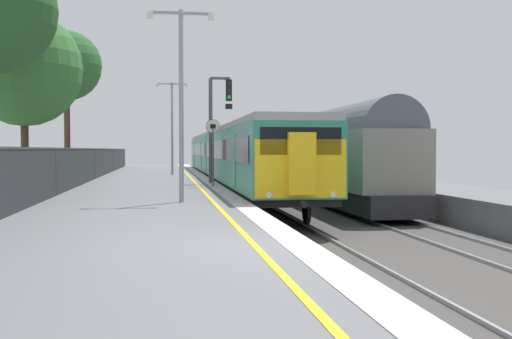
{
  "coord_description": "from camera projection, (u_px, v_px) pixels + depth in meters",
  "views": [
    {
      "loc": [
        -1.81,
        -9.94,
        1.58
      ],
      "look_at": [
        1.22,
        10.29,
        0.91
      ],
      "focal_mm": 43.24,
      "sensor_mm": 36.0,
      "label": 1
    }
  ],
  "objects": [
    {
      "name": "platform_lamp_mid",
      "position": [
        181.0,
        89.0,
        18.35
      ],
      "size": [
        2.0,
        0.2,
        5.73
      ],
      "color": "#93999E",
      "rests_on": "ground"
    },
    {
      "name": "commuter_train_at_platform",
      "position": [
        229.0,
        155.0,
        37.09
      ],
      "size": [
        2.83,
        39.7,
        3.81
      ],
      "color": "#2D846B",
      "rests_on": "ground"
    },
    {
      "name": "freight_train_adjacent_track",
      "position": [
        314.0,
        153.0,
        32.86
      ],
      "size": [
        2.6,
        25.1,
        4.41
      ],
      "color": "#232326",
      "rests_on": "ground"
    },
    {
      "name": "background_tree_right",
      "position": [
        22.0,
        71.0,
        25.47
      ],
      "size": [
        4.79,
        4.79,
        7.33
      ],
      "color": "#473323",
      "rests_on": "ground"
    },
    {
      "name": "signal_gantry",
      "position": [
        217.0,
        117.0,
        28.64
      ],
      "size": [
        1.1,
        0.24,
        4.94
      ],
      "color": "#47474C",
      "rests_on": "ground"
    },
    {
      "name": "speed_limit_sign",
      "position": [
        213.0,
        144.0,
        26.1
      ],
      "size": [
        0.59,
        0.08,
        2.85
      ],
      "color": "#59595B",
      "rests_on": "ground"
    },
    {
      "name": "platform_lamp_far",
      "position": [
        172.0,
        120.0,
        38.37
      ],
      "size": [
        2.0,
        0.2,
        5.76
      ],
      "color": "#93999E",
      "rests_on": "ground"
    },
    {
      "name": "background_tree_centre",
      "position": [
        64.0,
        68.0,
        38.56
      ],
      "size": [
        4.35,
        4.35,
        9.01
      ],
      "color": "#473323",
      "rests_on": "ground"
    },
    {
      "name": "ground",
      "position": [
        427.0,
        277.0,
        10.56
      ],
      "size": [
        17.4,
        110.0,
        1.21
      ],
      "color": "slate"
    }
  ]
}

